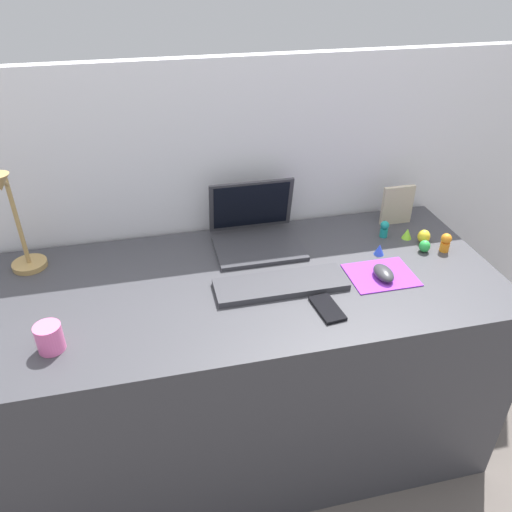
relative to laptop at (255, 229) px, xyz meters
name	(u,v)px	position (x,y,z in m)	size (l,w,h in m)	color
ground_plane	(248,435)	(-0.08, -0.23, -0.79)	(6.00, 6.00, 0.00)	#59514C
back_wall	(224,239)	(-0.08, 0.17, -0.12)	(2.83, 0.05, 1.34)	silver
desk	(247,367)	(-0.08, -0.23, -0.42)	(1.63, 0.71, 0.74)	#38383D
laptop	(255,229)	(0.00, 0.00, 0.00)	(0.30, 0.26, 0.21)	#333338
keyboard	(281,284)	(0.01, -0.28, -0.04)	(0.41, 0.13, 0.02)	#333338
mousepad	(381,275)	(0.34, -0.30, -0.05)	(0.21, 0.17, 0.00)	purple
mouse	(384,273)	(0.34, -0.31, -0.03)	(0.06, 0.10, 0.03)	#333338
cell_phone	(327,308)	(0.12, -0.42, -0.05)	(0.06, 0.13, 0.01)	black
desk_lamp	(16,226)	(-0.76, -0.02, 0.12)	(0.11, 0.15, 0.36)	#A5844C
picture_frame	(397,205)	(0.55, 0.02, 0.02)	(0.12, 0.02, 0.15)	#B2A58C
coffee_mug	(50,338)	(-0.65, -0.42, -0.02)	(0.07, 0.07, 0.08)	pink
toy_figurine_blue	(379,249)	(0.39, -0.18, -0.03)	(0.03, 0.03, 0.04)	blue
toy_figurine_orange	(446,242)	(0.62, -0.20, -0.02)	(0.04, 0.04, 0.07)	orange
toy_figurine_green	(425,246)	(0.55, -0.19, -0.03)	(0.04, 0.04, 0.04)	green
toy_figurine_teal	(384,228)	(0.46, -0.07, -0.02)	(0.03, 0.03, 0.06)	teal
toy_figurine_lime	(407,234)	(0.54, -0.10, -0.03)	(0.04, 0.04, 0.04)	#8CDB33
toy_figurine_yellow	(424,236)	(0.58, -0.14, -0.03)	(0.04, 0.04, 0.05)	yellow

